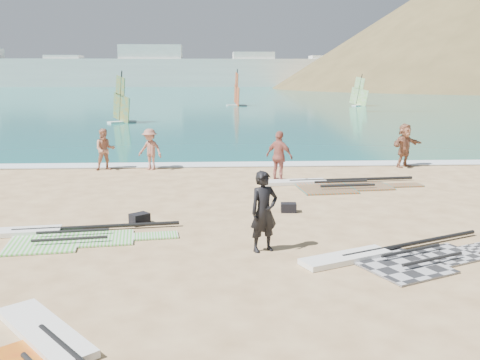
{
  "coord_description": "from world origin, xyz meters",
  "views": [
    {
      "loc": [
        -2.25,
        -10.84,
        3.98
      ],
      "look_at": [
        -1.48,
        4.0,
        1.0
      ],
      "focal_mm": 40.0,
      "sensor_mm": 36.0,
      "label": 1
    }
  ],
  "objects_px": {
    "gear_bag_far": "(289,208)",
    "person_wetsuit": "(264,212)",
    "gear_bag_near": "(140,219)",
    "rig_orange": "(327,184)",
    "beachgoer_mid": "(150,149)",
    "beachgoer_left": "(105,149)",
    "beachgoer_back": "(279,157)",
    "rig_grey": "(394,257)",
    "beachgoer_right": "(405,145)",
    "rig_green": "(55,236)"
  },
  "relations": [
    {
      "from": "gear_bag_far",
      "to": "person_wetsuit",
      "type": "bearing_deg",
      "value": -107.21
    },
    {
      "from": "gear_bag_near",
      "to": "gear_bag_far",
      "type": "xyz_separation_m",
      "value": [
        4.17,
        1.09,
        -0.02
      ]
    },
    {
      "from": "rig_orange",
      "to": "beachgoer_mid",
      "type": "relative_size",
      "value": 3.42
    },
    {
      "from": "person_wetsuit",
      "to": "beachgoer_left",
      "type": "height_order",
      "value": "person_wetsuit"
    },
    {
      "from": "beachgoer_mid",
      "to": "beachgoer_back",
      "type": "height_order",
      "value": "beachgoer_back"
    },
    {
      "from": "person_wetsuit",
      "to": "gear_bag_far",
      "type": "bearing_deg",
      "value": 49.5
    },
    {
      "from": "rig_orange",
      "to": "gear_bag_near",
      "type": "bearing_deg",
      "value": -147.87
    },
    {
      "from": "gear_bag_near",
      "to": "rig_orange",
      "type": "bearing_deg",
      "value": 37.73
    },
    {
      "from": "rig_grey",
      "to": "rig_orange",
      "type": "xyz_separation_m",
      "value": [
        0.2,
        7.77,
        0.0
      ]
    },
    {
      "from": "beachgoer_left",
      "to": "beachgoer_mid",
      "type": "distance_m",
      "value": 1.87
    },
    {
      "from": "gear_bag_far",
      "to": "beachgoer_right",
      "type": "height_order",
      "value": "beachgoer_right"
    },
    {
      "from": "rig_grey",
      "to": "person_wetsuit",
      "type": "distance_m",
      "value": 3.01
    },
    {
      "from": "gear_bag_far",
      "to": "beachgoer_right",
      "type": "bearing_deg",
      "value": 50.59
    },
    {
      "from": "beachgoer_mid",
      "to": "gear_bag_near",
      "type": "bearing_deg",
      "value": -57.08
    },
    {
      "from": "beachgoer_mid",
      "to": "beachgoer_right",
      "type": "xyz_separation_m",
      "value": [
        10.83,
        0.11,
        0.08
      ]
    },
    {
      "from": "rig_green",
      "to": "beachgoer_right",
      "type": "height_order",
      "value": "beachgoer_right"
    },
    {
      "from": "person_wetsuit",
      "to": "beachgoer_mid",
      "type": "relative_size",
      "value": 1.07
    },
    {
      "from": "beachgoer_mid",
      "to": "beachgoer_right",
      "type": "height_order",
      "value": "beachgoer_right"
    },
    {
      "from": "rig_orange",
      "to": "rig_green",
      "type": "bearing_deg",
      "value": -149.8
    },
    {
      "from": "gear_bag_near",
      "to": "beachgoer_back",
      "type": "relative_size",
      "value": 0.25
    },
    {
      "from": "rig_orange",
      "to": "beachgoer_right",
      "type": "height_order",
      "value": "beachgoer_right"
    },
    {
      "from": "gear_bag_near",
      "to": "beachgoer_left",
      "type": "xyz_separation_m",
      "value": [
        -2.5,
        8.34,
        0.71
      ]
    },
    {
      "from": "beachgoer_mid",
      "to": "beachgoer_right",
      "type": "relative_size",
      "value": 0.91
    },
    {
      "from": "rig_grey",
      "to": "beachgoer_back",
      "type": "distance_m",
      "value": 8.69
    },
    {
      "from": "rig_orange",
      "to": "gear_bag_far",
      "type": "bearing_deg",
      "value": -123.55
    },
    {
      "from": "rig_orange",
      "to": "beachgoer_right",
      "type": "relative_size",
      "value": 3.13
    },
    {
      "from": "rig_grey",
      "to": "beachgoer_left",
      "type": "relative_size",
      "value": 2.92
    },
    {
      "from": "rig_orange",
      "to": "gear_bag_near",
      "type": "xyz_separation_m",
      "value": [
        -6.09,
        -4.71,
        0.1
      ]
    },
    {
      "from": "beachgoer_back",
      "to": "beachgoer_mid",
      "type": "bearing_deg",
      "value": 10.4
    },
    {
      "from": "rig_grey",
      "to": "person_wetsuit",
      "type": "relative_size",
      "value": 2.73
    },
    {
      "from": "rig_green",
      "to": "gear_bag_near",
      "type": "distance_m",
      "value": 2.2
    },
    {
      "from": "gear_bag_near",
      "to": "beachgoer_left",
      "type": "bearing_deg",
      "value": 106.7
    },
    {
      "from": "rig_grey",
      "to": "person_wetsuit",
      "type": "height_order",
      "value": "person_wetsuit"
    },
    {
      "from": "rig_green",
      "to": "gear_bag_far",
      "type": "height_order",
      "value": "gear_bag_far"
    },
    {
      "from": "rig_orange",
      "to": "beachgoer_back",
      "type": "bearing_deg",
      "value": 149.95
    },
    {
      "from": "rig_orange",
      "to": "beachgoer_left",
      "type": "relative_size",
      "value": 3.4
    },
    {
      "from": "rig_grey",
      "to": "beachgoer_mid",
      "type": "height_order",
      "value": "beachgoer_mid"
    },
    {
      "from": "beachgoer_mid",
      "to": "rig_orange",
      "type": "bearing_deg",
      "value": 0.31
    },
    {
      "from": "rig_orange",
      "to": "person_wetsuit",
      "type": "distance_m",
      "value": 7.69
    },
    {
      "from": "gear_bag_far",
      "to": "beachgoer_back",
      "type": "height_order",
      "value": "beachgoer_back"
    },
    {
      "from": "rig_green",
      "to": "beachgoer_back",
      "type": "xyz_separation_m",
      "value": [
        6.35,
        6.53,
        0.9
      ]
    },
    {
      "from": "person_wetsuit",
      "to": "beachgoer_left",
      "type": "xyz_separation_m",
      "value": [
        -5.61,
        10.67,
        -0.06
      ]
    },
    {
      "from": "rig_grey",
      "to": "rig_orange",
      "type": "distance_m",
      "value": 7.77
    },
    {
      "from": "beachgoer_mid",
      "to": "beachgoer_back",
      "type": "bearing_deg",
      "value": -0.88
    },
    {
      "from": "rig_green",
      "to": "gear_bag_far",
      "type": "relative_size",
      "value": 11.81
    },
    {
      "from": "rig_orange",
      "to": "gear_bag_near",
      "type": "height_order",
      "value": "gear_bag_near"
    },
    {
      "from": "rig_orange",
      "to": "gear_bag_far",
      "type": "distance_m",
      "value": 4.1
    },
    {
      "from": "person_wetsuit",
      "to": "beachgoer_back",
      "type": "distance_m",
      "value": 7.9
    },
    {
      "from": "rig_grey",
      "to": "gear_bag_near",
      "type": "xyz_separation_m",
      "value": [
        -5.89,
        3.05,
        0.1
      ]
    },
    {
      "from": "person_wetsuit",
      "to": "beachgoer_back",
      "type": "relative_size",
      "value": 0.97
    }
  ]
}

